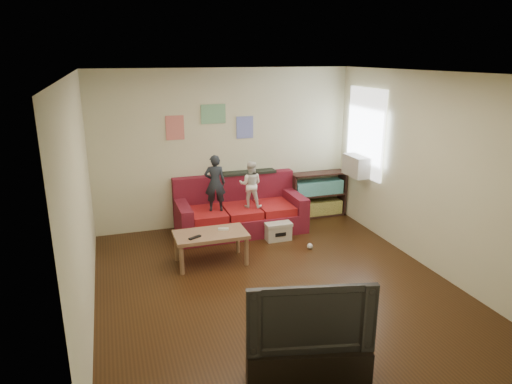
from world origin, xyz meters
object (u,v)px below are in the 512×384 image
object	(u,v)px
sofa	(239,212)
bookshelf	(318,197)
television	(309,314)
coffee_table	(211,237)
file_box	(277,230)
tv_stand	(307,365)
child_a	(215,183)
child_b	(250,184)

from	to	relation	value
sofa	bookshelf	size ratio (longest dim) A/B	2.06
bookshelf	television	xyz separation A→B (m)	(-2.08, -4.15, 0.36)
coffee_table	file_box	bearing A→B (deg)	23.96
tv_stand	coffee_table	bearing A→B (deg)	109.53
child_a	bookshelf	xyz separation A→B (m)	(2.04, 0.40, -0.54)
bookshelf	file_box	bearing A→B (deg)	-143.37
child_b	bookshelf	xyz separation A→B (m)	(1.44, 0.40, -0.47)
child_a	bookshelf	size ratio (longest dim) A/B	0.90
child_b	tv_stand	distance (m)	3.86
child_b	bookshelf	world-z (taller)	child_b
coffee_table	file_box	size ratio (longest dim) A/B	2.40
file_box	tv_stand	xyz separation A→B (m)	(-0.97, -3.32, 0.06)
child_b	television	size ratio (longest dim) A/B	0.70
coffee_table	sofa	bearing A→B (deg)	56.57
child_a	child_b	distance (m)	0.60
child_b	file_box	size ratio (longest dim) A/B	1.84
child_a	file_box	world-z (taller)	child_a
child_b	sofa	bearing A→B (deg)	-25.86
sofa	bookshelf	bearing A→B (deg)	8.15
sofa	television	bearing A→B (deg)	-97.23
child_b	television	xyz separation A→B (m)	(-0.65, -3.75, -0.11)
bookshelf	television	distance (m)	4.66
coffee_table	tv_stand	distance (m)	2.79
child_b	coffee_table	size ratio (longest dim) A/B	0.76
sofa	file_box	world-z (taller)	sofa
child_b	tv_stand	bearing A→B (deg)	103.91
child_a	coffee_table	distance (m)	1.14
sofa	coffee_table	xyz separation A→B (m)	(-0.76, -1.15, 0.08)
sofa	coffee_table	world-z (taller)	sofa
television	child_b	bearing A→B (deg)	93.17
sofa	bookshelf	world-z (taller)	sofa
child_a	bookshelf	bearing A→B (deg)	-156.70
coffee_table	television	xyz separation A→B (m)	(0.26, -2.78, 0.34)
television	coffee_table	bearing A→B (deg)	108.27
tv_stand	television	size ratio (longest dim) A/B	0.98
coffee_table	bookshelf	xyz separation A→B (m)	(2.34, 1.37, -0.03)
bookshelf	child_a	bearing A→B (deg)	-168.88
coffee_table	child_a	bearing A→B (deg)	72.63
child_a	bookshelf	world-z (taller)	child_a
file_box	child_b	bearing A→B (deg)	126.82
coffee_table	file_box	distance (m)	1.36
child_a	coffee_table	bearing A→B (deg)	84.81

